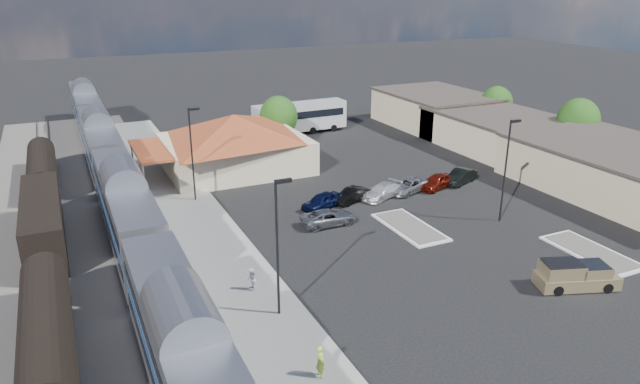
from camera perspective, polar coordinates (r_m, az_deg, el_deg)
name	(u,v)px	position (r m, az deg, el deg)	size (l,w,h in m)	color
ground	(381,246)	(45.61, 6.15, -5.37)	(280.00, 280.00, 0.00)	black
railbed	(91,254)	(47.22, -21.94, -5.81)	(16.00, 100.00, 0.12)	#4C4944
platform	(213,243)	(46.42, -10.66, -5.02)	(5.50, 92.00, 0.18)	gray
passenger_train	(127,213)	(46.57, -18.76, -1.98)	(3.00, 104.00, 5.55)	silver
freight_cars	(43,224)	(49.45, -25.93, -2.88)	(2.80, 46.00, 4.00)	black
station_depot	(234,142)	(63.60, -8.57, 4.96)	(18.35, 12.24, 6.20)	beige
buildings_east	(523,138)	(72.12, 19.67, 5.10)	(14.40, 51.40, 4.80)	#C6B28C
traffic_island_south	(410,227)	(49.09, 8.97, -3.46)	(3.30, 7.50, 0.21)	silver
traffic_island_north	(591,252)	(48.83, 25.50, -5.43)	(3.30, 7.50, 0.21)	silver
lamp_plat_s	(278,238)	(34.07, -4.18, -4.59)	(1.08, 0.25, 9.00)	black
lamp_plat_n	(192,147)	(54.04, -12.64, 4.40)	(1.08, 0.25, 9.00)	black
lamp_lot	(507,162)	(50.71, 18.20, 2.84)	(1.08, 0.25, 9.00)	black
tree_east_b	(578,121)	(74.50, 24.40, 6.48)	(4.94, 4.94, 6.96)	#382314
tree_east_c	(496,104)	(84.12, 17.23, 8.44)	(4.41, 4.41, 6.21)	#382314
tree_depot	(279,117)	(71.26, -4.16, 7.51)	(4.71, 4.71, 6.63)	#382314
pickup_truck	(577,276)	(42.83, 24.33, -7.64)	(5.78, 3.67, 1.88)	tan
suv	(329,217)	(48.92, 0.88, -2.56)	(2.23, 4.84, 1.35)	#96979D
coach_bus	(300,116)	(79.01, -2.03, 7.62)	(13.17, 3.24, 4.20)	white
person_a	(320,361)	(30.86, 0.04, -16.56)	(0.68, 0.45, 1.87)	#A0C43D
person_b	(251,280)	(38.71, -6.87, -8.69)	(0.78, 0.61, 1.60)	white
parked_car_a	(322,201)	(52.41, 0.21, -0.90)	(1.73, 4.31, 1.47)	#0B143A
parked_car_b	(351,195)	(54.03, 3.14, -0.33)	(1.43, 4.11, 1.35)	black
parked_car_c	(382,191)	(55.29, 6.22, 0.07)	(1.92, 4.72, 1.37)	white
parked_car_d	(408,186)	(57.17, 8.81, 0.62)	(2.23, 4.83, 1.34)	#9A9DA2
parked_car_e	(437,181)	(58.69, 11.59, 1.04)	(1.78, 4.43, 1.51)	maroon
parked_car_f	(460,176)	(60.80, 13.86, 1.53)	(1.58, 4.54, 1.50)	black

